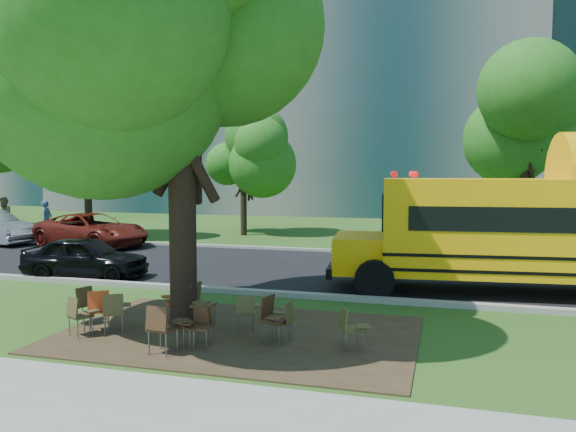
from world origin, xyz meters
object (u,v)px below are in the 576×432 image
(chair_2, at_px, (115,309))
(chair_3, at_px, (197,322))
(chair_7, at_px, (350,325))
(black_car, at_px, (85,257))
(chair_5, at_px, (200,322))
(pedestrian_b, at_px, (4,216))
(chair_10, at_px, (199,300))
(chair_11, at_px, (247,309))
(chair_8, at_px, (82,301))
(bg_car_red, at_px, (92,230))
(chair_12, at_px, (272,315))
(pedestrian_a, at_px, (47,219))
(main_tree, at_px, (180,32))
(chair_6, at_px, (284,318))
(chair_9, at_px, (177,299))
(chair_1, at_px, (79,313))
(chair_4, at_px, (162,324))
(chair_0, at_px, (100,306))

(chair_2, distance_m, chair_3, 1.94)
(chair_7, relative_size, black_car, 0.21)
(chair_5, height_order, pedestrian_b, pedestrian_b)
(chair_5, distance_m, chair_10, 1.37)
(chair_11, xyz_separation_m, black_car, (-6.70, 4.12, 0.16))
(chair_8, bearing_deg, bg_car_red, 55.62)
(chair_12, bearing_deg, chair_5, -49.99)
(pedestrian_a, bearing_deg, main_tree, -142.41)
(chair_5, distance_m, chair_6, 1.56)
(main_tree, relative_size, chair_9, 12.10)
(chair_1, xyz_separation_m, chair_4, (2.10, -0.53, 0.07))
(chair_3, relative_size, chair_8, 0.93)
(black_car, xyz_separation_m, bg_car_red, (-4.11, 6.17, 0.09))
(chair_1, relative_size, chair_3, 1.04)
(main_tree, xyz_separation_m, chair_6, (2.33, -0.53, -5.54))
(chair_9, bearing_deg, chair_8, 76.54)
(chair_1, height_order, pedestrian_b, pedestrian_b)
(chair_6, bearing_deg, chair_9, 75.23)
(chair_2, distance_m, pedestrian_a, 18.12)
(main_tree, bearing_deg, chair_6, -12.92)
(chair_5, height_order, chair_12, chair_12)
(chair_0, xyz_separation_m, pedestrian_b, (-15.33, 14.10, 0.41))
(chair_5, bearing_deg, chair_8, -22.08)
(chair_10, xyz_separation_m, chair_11, (1.06, -0.06, -0.10))
(chair_2, height_order, chair_3, chair_2)
(chair_0, xyz_separation_m, chair_5, (2.34, -0.35, -0.06))
(chair_4, distance_m, black_car, 8.21)
(pedestrian_b, bearing_deg, chair_9, 15.69)
(chair_4, distance_m, chair_10, 1.79)
(chair_9, height_order, bg_car_red, bg_car_red)
(chair_7, xyz_separation_m, chair_8, (-5.74, 0.17, 0.03))
(chair_3, relative_size, pedestrian_a, 0.42)
(chair_3, xyz_separation_m, chair_9, (-1.18, 1.55, 0.02))
(chair_7, xyz_separation_m, pedestrian_b, (-20.35, 13.86, 0.48))
(chair_9, bearing_deg, chair_3, 179.83)
(chair_7, xyz_separation_m, black_car, (-8.90, 4.70, 0.16))
(chair_12, distance_m, black_car, 8.81)
(chair_2, distance_m, chair_9, 1.45)
(chair_0, xyz_separation_m, chair_6, (3.74, 0.35, -0.05))
(chair_9, xyz_separation_m, bg_car_red, (-9.08, 9.89, 0.24))
(chair_3, relative_size, chair_7, 0.99)
(chair_5, height_order, chair_8, chair_8)
(chair_0, xyz_separation_m, chair_10, (1.76, 0.88, 0.03))
(chair_5, distance_m, pedestrian_a, 19.75)
(chair_11, bearing_deg, pedestrian_a, 117.80)
(chair_11, bearing_deg, chair_2, 176.75)
(chair_7, distance_m, chair_12, 1.47)
(chair_9, distance_m, pedestrian_a, 17.76)
(chair_6, height_order, bg_car_red, bg_car_red)
(chair_3, distance_m, black_car, 8.10)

